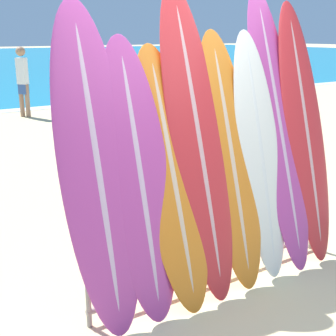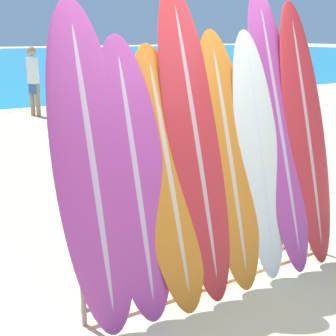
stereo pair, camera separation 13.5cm
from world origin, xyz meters
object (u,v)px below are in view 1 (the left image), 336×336
surfboard_slot_2 (172,178)px  surfboard_slot_6 (279,129)px  surfboard_slot_0 (97,170)px  person_near_water (142,92)px  surfboard_slot_7 (304,132)px  person_far_right (23,79)px  surfboard_slot_5 (260,155)px  surfboard_rack (218,234)px  surfboard_slot_3 (197,143)px  surfboard_slot_1 (139,180)px  person_far_left (128,126)px  surfboard_slot_4 (231,160)px

surfboard_slot_2 → surfboard_slot_6: bearing=3.5°
surfboard_slot_0 → person_near_water: (3.71, 5.75, -0.27)m
surfboard_slot_7 → person_far_right: surfboard_slot_7 is taller
surfboard_slot_5 → surfboard_slot_6: bearing=14.4°
person_near_water → person_far_right: (-1.47, 3.67, 0.07)m
surfboard_slot_7 → surfboard_slot_2: bearing=-178.6°
surfboard_rack → surfboard_slot_5: size_ratio=1.15×
surfboard_rack → surfboard_slot_6: surfboard_slot_6 is taller
surfboard_slot_6 → person_far_right: (0.38, 9.38, -0.29)m
surfboard_rack → surfboard_slot_3: 0.84m
surfboard_rack → person_near_water: size_ratio=1.48×
surfboard_slot_3 → surfboard_slot_7: size_ratio=1.04×
surfboard_rack → surfboard_slot_2: bearing=175.1°
surfboard_slot_1 → surfboard_slot_6: 1.55m
surfboard_slot_2 → person_far_left: (0.99, 2.57, -0.11)m
surfboard_slot_5 → person_near_water: surfboard_slot_5 is taller
surfboard_slot_3 → surfboard_slot_1: bearing=-173.8°
surfboard_slot_6 → surfboard_slot_7: bearing=-7.1°
surfboard_slot_0 → surfboard_slot_2: surfboard_slot_0 is taller
surfboard_slot_3 → person_near_water: 6.38m
surfboard_slot_7 → person_far_right: bearing=89.6°
person_far_left → surfboard_slot_7: bearing=159.5°
surfboard_slot_4 → person_far_right: surfboard_slot_4 is taller
person_far_left → surfboard_slot_4: bearing=138.6°
surfboard_slot_1 → person_far_right: 9.65m
surfboard_slot_0 → surfboard_slot_6: 1.86m
surfboard_slot_7 → surfboard_slot_3: bearing=179.0°
surfboard_rack → surfboard_slot_4: (0.15, 0.05, 0.63)m
surfboard_rack → surfboard_slot_0: 1.31m
surfboard_slot_5 → person_far_right: 9.48m
surfboard_slot_2 → surfboard_slot_1: bearing=-179.2°
surfboard_slot_0 → surfboard_slot_1: surfboard_slot_0 is taller
surfboard_slot_1 → person_far_left: surfboard_slot_1 is taller
person_far_right → surfboard_slot_1: bearing=-46.2°
surfboard_slot_0 → surfboard_slot_6: size_ratio=0.93×
surfboard_slot_4 → surfboard_slot_6: 0.66m
surfboard_slot_0 → surfboard_slot_4: 1.24m
person_far_right → surfboard_slot_5: bearing=-38.8°
surfboard_slot_7 → person_far_left: surfboard_slot_7 is taller
surfboard_rack → surfboard_slot_1: size_ratio=1.17×
surfboard_slot_3 → person_far_left: size_ratio=1.50×
surfboard_slot_0 → person_near_water: surfboard_slot_0 is taller
surfboard_slot_7 → surfboard_slot_1: bearing=-178.7°
surfboard_rack → surfboard_slot_0: (-1.08, 0.07, 0.73)m
surfboard_slot_2 → surfboard_slot_4: surfboard_slot_4 is taller
surfboard_slot_3 → surfboard_slot_4: bearing=-8.5°
surfboard_slot_2 → surfboard_slot_3: surfboard_slot_3 is taller
surfboard_rack → surfboard_slot_7: bearing=4.0°
person_near_water → person_far_left: (-2.10, -3.22, 0.00)m
surfboard_slot_5 → surfboard_slot_7: (0.61, 0.04, 0.13)m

